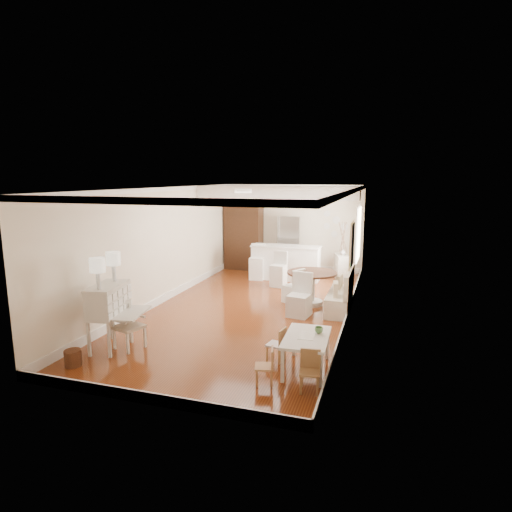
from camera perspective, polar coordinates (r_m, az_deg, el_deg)
The scene contains 20 objects.
room at distance 9.98m, azimuth 0.06°, elevation 4.39°, with size 9.00×9.04×2.82m.
secretary_bureau at distance 8.14m, azimuth -19.00°, elevation -7.64°, with size 0.92×0.94×1.18m, color beige.
gustavian_armchair at distance 8.07m, azimuth -16.57°, elevation -8.91°, with size 0.48×0.48×0.84m, color silver.
wicker_basket at distance 7.76m, azimuth -23.21°, elevation -12.39°, with size 0.27×0.27×0.27m, color #522D19.
kids_table at distance 7.02m, azimuth 6.72°, elevation -12.73°, with size 0.68×1.14×0.57m, color white.
kids_chair_a at distance 6.54m, azimuth 1.11°, elevation -14.45°, with size 0.28×0.28×0.57m, color tan.
kids_chair_b at distance 7.30m, azimuth 2.70°, elevation -11.64°, with size 0.28×0.28×0.58m, color tan.
kids_chair_c at distance 6.37m, azimuth 7.17°, elevation -15.05°, with size 0.29×0.29×0.61m, color #9C7147.
banquette at distance 10.04m, azimuth 11.09°, elevation -4.44°, with size 0.52×1.60×0.98m, color silver.
dining_table at distance 10.38m, azimuth 7.43°, elevation -4.30°, with size 1.19×1.19×0.81m, color #482517.
slip_chair_near at distance 9.50m, azimuth 5.79°, elevation -5.19°, with size 0.46×0.48×0.96m, color silver.
slip_chair_far at distance 10.52m, azimuth 5.01°, elevation -3.94°, with size 0.40×0.42×0.85m, color silver.
breakfast_counter at distance 12.84m, azimuth 3.99°, elevation -0.88°, with size 2.05×0.65×1.03m, color white.
bar_stool_left at distance 12.83m, azimuth 0.14°, elevation -0.79°, with size 0.42×0.42×1.06m, color white.
bar_stool_right at distance 12.01m, azimuth 3.02°, elevation -1.79°, with size 0.39×0.39×0.98m, color silver.
pantry_cabinet at distance 14.23m, azimuth -1.64°, elevation 2.85°, with size 1.20×0.60×2.30m, color #381E11.
fridge at distance 13.74m, azimuth 5.84°, elevation 1.47°, with size 0.75×0.65×1.80m, color silver.
sideboard at distance 13.08m, azimuth 11.38°, elevation -1.48°, with size 0.35×0.79×0.75m, color beige.
pencil_cup at distance 7.05m, azimuth 8.37°, elevation -9.75°, with size 0.13×0.13×0.10m, color #5B9154.
branch_vase at distance 13.03m, azimuth 11.55°, elevation 0.53°, with size 0.16×0.16×0.17m, color white.
Camera 1 is at (2.98, -9.16, 3.04)m, focal length 30.00 mm.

